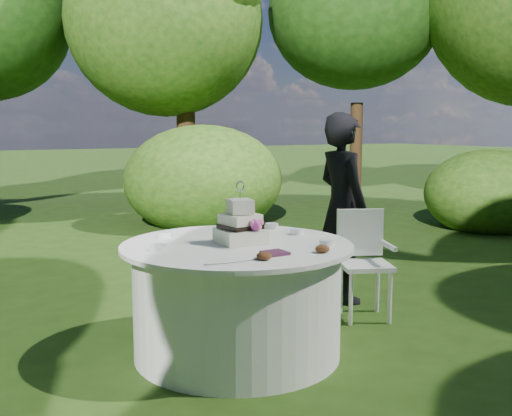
{
  "coord_description": "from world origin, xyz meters",
  "views": [
    {
      "loc": [
        -1.93,
        -3.45,
        1.54
      ],
      "look_at": [
        0.15,
        0.0,
        1.0
      ],
      "focal_mm": 42.0,
      "sensor_mm": 36.0,
      "label": 1
    }
  ],
  "objects_px": {
    "cake": "(241,227)",
    "chair": "(363,254)",
    "napkins": "(275,253)",
    "table": "(237,298)",
    "guest": "(342,208)"
  },
  "relations": [
    {
      "from": "guest",
      "to": "table",
      "type": "relative_size",
      "value": 1.07
    },
    {
      "from": "guest",
      "to": "cake",
      "type": "relative_size",
      "value": 4.01
    },
    {
      "from": "cake",
      "to": "chair",
      "type": "xyz_separation_m",
      "value": [
        1.26,
        0.2,
        -0.37
      ]
    },
    {
      "from": "cake",
      "to": "napkins",
      "type": "bearing_deg",
      "value": -89.48
    },
    {
      "from": "napkins",
      "to": "chair",
      "type": "distance_m",
      "value": 1.43
    },
    {
      "from": "napkins",
      "to": "table",
      "type": "distance_m",
      "value": 0.58
    },
    {
      "from": "napkins",
      "to": "table",
      "type": "xyz_separation_m",
      "value": [
        -0.03,
        0.43,
        -0.39
      ]
    },
    {
      "from": "cake",
      "to": "chair",
      "type": "height_order",
      "value": "cake"
    },
    {
      "from": "chair",
      "to": "napkins",
      "type": "bearing_deg",
      "value": -153.67
    },
    {
      "from": "guest",
      "to": "table",
      "type": "height_order",
      "value": "guest"
    },
    {
      "from": "guest",
      "to": "chair",
      "type": "height_order",
      "value": "guest"
    },
    {
      "from": "chair",
      "to": "table",
      "type": "bearing_deg",
      "value": -171.32
    },
    {
      "from": "chair",
      "to": "guest",
      "type": "bearing_deg",
      "value": 71.58
    },
    {
      "from": "napkins",
      "to": "table",
      "type": "relative_size",
      "value": 0.09
    },
    {
      "from": "napkins",
      "to": "table",
      "type": "bearing_deg",
      "value": 93.98
    }
  ]
}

